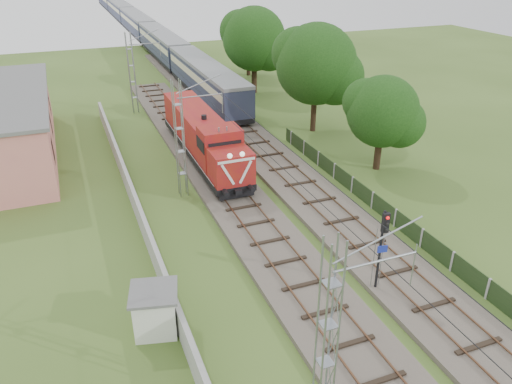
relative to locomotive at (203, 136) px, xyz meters
name	(u,v)px	position (x,y,z in m)	size (l,w,h in m)	color
ground	(298,283)	(0.00, -17.17, -2.12)	(140.00, 140.00, 0.00)	#3F5821
track_main	(250,217)	(0.00, -10.17, -1.94)	(4.20, 70.00, 0.45)	#6B6054
track_side	(250,139)	(5.00, 2.83, -1.94)	(4.20, 80.00, 0.45)	#6B6054
catenary	(181,139)	(-2.95, -5.17, 1.93)	(3.31, 70.00, 8.00)	gray
boundary_wall	(131,193)	(-6.50, -5.17, -1.37)	(0.25, 40.00, 1.50)	#9E9E99
fence	(395,218)	(8.00, -14.17, -1.52)	(0.12, 32.00, 1.20)	black
locomotive	(203,136)	(0.00, 0.00, 0.00)	(2.80, 15.98, 4.06)	black
coach_rake	(137,23)	(5.00, 61.52, 0.37)	(3.00, 112.19, 3.47)	black
signal_post	(383,239)	(3.26, -19.28, 1.03)	(0.50, 0.39, 4.59)	black
relay_hut	(155,310)	(-7.40, -17.94, -1.05)	(2.49, 2.49, 2.13)	silver
tree_a	(383,112)	(11.99, -6.28, 2.37)	(5.56, 5.29, 7.21)	#342315
tree_b	(317,65)	(11.45, 3.29, 3.91)	(7.46, 7.10, 9.67)	#342315
tree_c	(255,40)	(11.20, 17.62, 3.85)	(7.39, 7.04, 9.58)	#342315
tree_d	(249,38)	(13.58, 25.89, 2.58)	(5.81, 5.54, 7.54)	#342315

